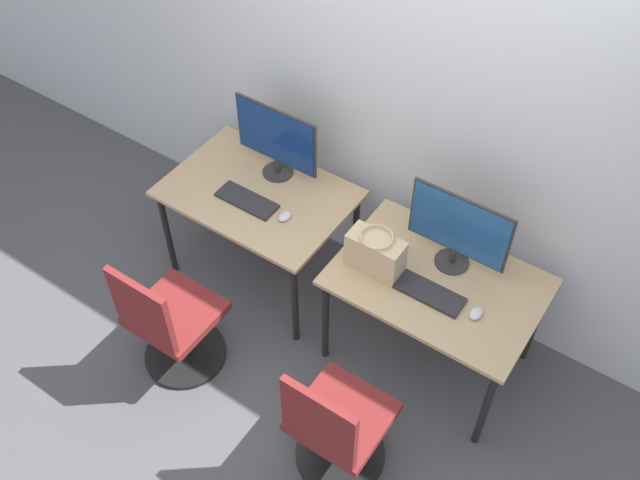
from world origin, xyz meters
TOP-DOWN VIEW (x-y plane):
  - ground_plane at (0.00, 0.00)m, footprint 20.00×20.00m
  - wall_back at (0.00, 0.87)m, footprint 12.00×0.05m
  - desk_left at (-0.59, 0.37)m, footprint 1.08×0.75m
  - monitor_left at (-0.59, 0.58)m, footprint 0.55×0.19m
  - keyboard_left at (-0.59, 0.27)m, footprint 0.37×0.14m
  - mouse_left at (-0.33, 0.29)m, footprint 0.06×0.09m
  - office_chair_left at (-0.58, -0.47)m, footprint 0.48×0.48m
  - desk_right at (0.59, 0.37)m, footprint 1.08×0.75m
  - monitor_right at (0.59, 0.53)m, footprint 0.55×0.19m
  - keyboard_right at (0.59, 0.27)m, footprint 0.37×0.14m
  - mouse_right at (0.85, 0.28)m, footprint 0.06×0.09m
  - office_chair_right at (0.53, -0.49)m, footprint 0.48×0.48m
  - handbag at (0.27, 0.26)m, footprint 0.30×0.18m

SIDE VIEW (x-z plane):
  - ground_plane at x=0.00m, z-range 0.00..0.00m
  - office_chair_left at x=-0.58m, z-range -0.08..0.80m
  - office_chair_right at x=0.53m, z-range -0.08..0.80m
  - desk_left at x=-0.59m, z-range 0.28..0.98m
  - desk_right at x=0.59m, z-range 0.28..0.98m
  - keyboard_left at x=-0.59m, z-range 0.70..0.72m
  - keyboard_right at x=0.59m, z-range 0.70..0.72m
  - mouse_left at x=-0.33m, z-range 0.70..0.74m
  - mouse_right at x=0.85m, z-range 0.70..0.74m
  - handbag at x=0.27m, z-range 0.70..0.94m
  - monitor_left at x=-0.59m, z-range 0.72..1.19m
  - monitor_right at x=0.59m, z-range 0.72..1.19m
  - wall_back at x=0.00m, z-range 0.00..2.80m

